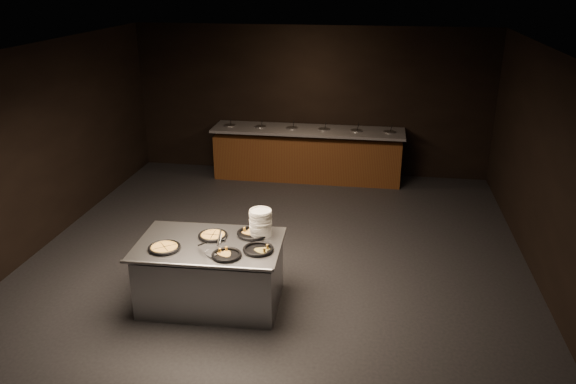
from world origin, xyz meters
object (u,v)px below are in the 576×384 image
(pan_veggie_whole, at_px, (164,248))
(pan_cheese_whole, at_px, (213,235))
(plate_stack, at_px, (261,223))
(serving_counter, at_px, (211,274))

(pan_veggie_whole, relative_size, pan_cheese_whole, 1.05)
(plate_stack, height_order, pan_cheese_whole, plate_stack)
(pan_cheese_whole, bearing_deg, pan_veggie_whole, -139.05)
(plate_stack, xyz_separation_m, pan_cheese_whole, (-0.56, -0.15, -0.14))
(pan_veggie_whole, height_order, pan_cheese_whole, same)
(serving_counter, height_order, pan_veggie_whole, pan_veggie_whole)
(serving_counter, height_order, pan_cheese_whole, pan_cheese_whole)
(serving_counter, distance_m, pan_veggie_whole, 0.69)
(serving_counter, xyz_separation_m, pan_cheese_whole, (-0.00, 0.16, 0.44))
(pan_veggie_whole, distance_m, pan_cheese_whole, 0.62)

